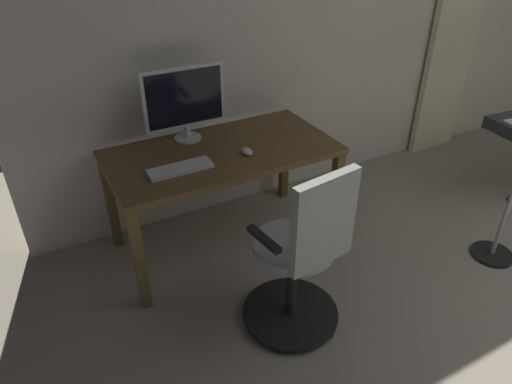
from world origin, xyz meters
The scene contains 7 objects.
back_room_partition centered at (0.00, -2.72, 1.35)m, with size 6.27×0.10×2.70m, color beige.
curtain_right_panel centered at (-0.60, -2.61, 1.17)m, with size 0.53×0.06×2.35m, color beige.
desk centered at (1.88, -2.19, 0.65)m, with size 1.46×0.75×0.74m.
office_chair centered at (1.84, -1.29, 0.49)m, with size 0.56×0.56×1.05m.
computer_monitor centered at (2.01, -2.45, 1.01)m, with size 0.54×0.18×0.49m.
computer_keyboard centered at (2.20, -2.06, 0.75)m, with size 0.38×0.12×0.02m, color silver.
computer_mouse centered at (1.76, -2.06, 0.76)m, with size 0.06×0.10×0.04m, color white.
Camera 1 is at (2.93, 0.22, 2.07)m, focal length 32.21 mm.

